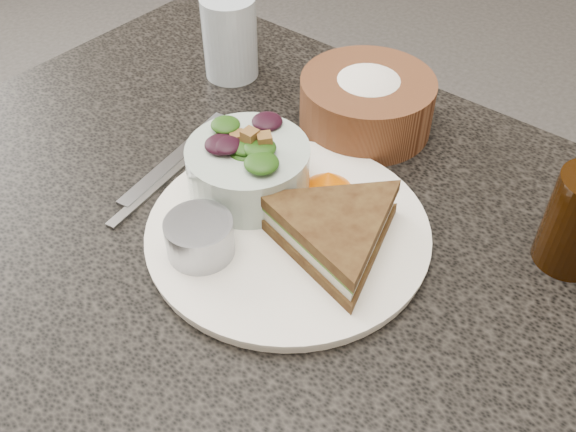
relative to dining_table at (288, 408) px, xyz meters
The scene contains 10 objects.
dining_table is the anchor object (origin of this frame).
dinner_plate 0.38m from the dining_table, 47.85° to the right, with size 0.30×0.30×0.01m, color white.
sandwich 0.42m from the dining_table, ahead, with size 0.17×0.17×0.05m, color brown, non-canonical shape.
salad_bowl 0.43m from the dining_table, 167.04° to the left, with size 0.14×0.14×0.08m, color #A8BCB0, non-canonical shape.
dressing_ramekin 0.42m from the dining_table, 115.36° to the right, with size 0.07×0.07×0.04m, color gray.
orange_wedge 0.41m from the dining_table, 89.11° to the left, with size 0.06×0.06×0.03m, color #F36500.
fork 0.42m from the dining_table, behind, with size 0.02×0.18×0.00m, color gray.
knife 0.41m from the dining_table, behind, with size 0.01×0.19×0.00m, color gray.
bread_basket 0.47m from the dining_table, 101.81° to the left, with size 0.17×0.17×0.09m, color brown, non-canonical shape.
water_glass 0.54m from the dining_table, 143.26° to the left, with size 0.08×0.08×0.11m, color silver.
Camera 1 is at (0.31, -0.38, 1.24)m, focal length 40.00 mm.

